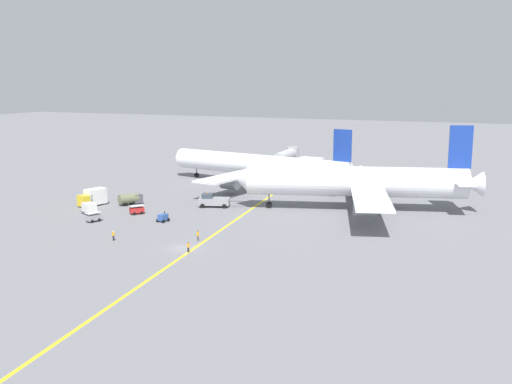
{
  "coord_description": "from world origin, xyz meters",
  "views": [
    {
      "loc": [
        44.92,
        -78.93,
        26.01
      ],
      "look_at": [
        0.31,
        28.39,
        4.0
      ],
      "focal_mm": 42.11,
      "sensor_mm": 36.0,
      "label": 1
    }
  ],
  "objects_px": {
    "airliner_at_gate_left": "(260,165)",
    "gse_catering_truck_tall": "(93,197)",
    "gse_baggage_cart_near_cluster": "(93,217)",
    "pushback_tug": "(213,201)",
    "gse_gpu_cart_small": "(163,217)",
    "ground_crew_marshaller_foreground": "(188,247)",
    "ground_crew_ramp_agent_by_cones": "(198,235)",
    "jet_bridge": "(287,155)",
    "airliner_being_pushed": "(358,182)",
    "gse_baggage_cart_trailing": "(137,210)",
    "ground_crew_wing_walker_right": "(113,235)",
    "gse_fuel_bowser_stubby": "(131,199)",
    "gse_container_dolly_flat": "(89,208)"
  },
  "relations": [
    {
      "from": "airliner_at_gate_left",
      "to": "gse_catering_truck_tall",
      "type": "distance_m",
      "value": 42.94
    },
    {
      "from": "airliner_at_gate_left",
      "to": "gse_baggage_cart_near_cluster",
      "type": "relative_size",
      "value": 17.5
    },
    {
      "from": "pushback_tug",
      "to": "gse_catering_truck_tall",
      "type": "height_order",
      "value": "gse_catering_truck_tall"
    },
    {
      "from": "gse_gpu_cart_small",
      "to": "ground_crew_marshaller_foreground",
      "type": "height_order",
      "value": "gse_gpu_cart_small"
    },
    {
      "from": "ground_crew_marshaller_foreground",
      "to": "ground_crew_ramp_agent_by_cones",
      "type": "height_order",
      "value": "ground_crew_ramp_agent_by_cones"
    },
    {
      "from": "gse_catering_truck_tall",
      "to": "ground_crew_ramp_agent_by_cones",
      "type": "distance_m",
      "value": 36.86
    },
    {
      "from": "jet_bridge",
      "to": "pushback_tug",
      "type": "bearing_deg",
      "value": -85.89
    },
    {
      "from": "airliner_being_pushed",
      "to": "gse_baggage_cart_trailing",
      "type": "bearing_deg",
      "value": -152.77
    },
    {
      "from": "ground_crew_wing_walker_right",
      "to": "gse_fuel_bowser_stubby",
      "type": "bearing_deg",
      "value": 118.47
    },
    {
      "from": "airliner_being_pushed",
      "to": "gse_gpu_cart_small",
      "type": "xyz_separation_m",
      "value": [
        -30.78,
        -23.53,
        -4.96
      ]
    },
    {
      "from": "airliner_at_gate_left",
      "to": "gse_baggage_cart_near_cluster",
      "type": "xyz_separation_m",
      "value": [
        -13.73,
        -47.87,
        -4.03
      ]
    },
    {
      "from": "gse_baggage_cart_trailing",
      "to": "ground_crew_marshaller_foreground",
      "type": "bearing_deg",
      "value": -41.2
    },
    {
      "from": "airliner_at_gate_left",
      "to": "airliner_being_pushed",
      "type": "relative_size",
      "value": 1.13
    },
    {
      "from": "jet_bridge",
      "to": "gse_fuel_bowser_stubby",
      "type": "bearing_deg",
      "value": -101.69
    },
    {
      "from": "gse_catering_truck_tall",
      "to": "ground_crew_marshaller_foreground",
      "type": "relative_size",
      "value": 3.87
    },
    {
      "from": "ground_crew_marshaller_foreground",
      "to": "jet_bridge",
      "type": "relative_size",
      "value": 0.1
    },
    {
      "from": "ground_crew_ramp_agent_by_cones",
      "to": "jet_bridge",
      "type": "xyz_separation_m",
      "value": [
        -13.62,
        81.32,
        3.04
      ]
    },
    {
      "from": "jet_bridge",
      "to": "ground_crew_ramp_agent_by_cones",
      "type": "bearing_deg",
      "value": -80.49
    },
    {
      "from": "gse_catering_truck_tall",
      "to": "jet_bridge",
      "type": "relative_size",
      "value": 0.38
    },
    {
      "from": "pushback_tug",
      "to": "gse_baggage_cart_trailing",
      "type": "bearing_deg",
      "value": -132.23
    },
    {
      "from": "gse_gpu_cart_small",
      "to": "gse_fuel_bowser_stubby",
      "type": "distance_m",
      "value": 17.54
    },
    {
      "from": "gse_gpu_cart_small",
      "to": "gse_baggage_cart_trailing",
      "type": "distance_m",
      "value": 8.8
    },
    {
      "from": "ground_crew_ramp_agent_by_cones",
      "to": "ground_crew_marshaller_foreground",
      "type": "bearing_deg",
      "value": -74.65
    },
    {
      "from": "gse_catering_truck_tall",
      "to": "jet_bridge",
      "type": "bearing_deg",
      "value": 73.32
    },
    {
      "from": "airliner_at_gate_left",
      "to": "gse_container_dolly_flat",
      "type": "xyz_separation_m",
      "value": [
        -18.51,
        -42.91,
        -3.71
      ]
    },
    {
      "from": "pushback_tug",
      "to": "ground_crew_ramp_agent_by_cones",
      "type": "relative_size",
      "value": 5.44
    },
    {
      "from": "airliner_at_gate_left",
      "to": "gse_baggage_cart_near_cluster",
      "type": "bearing_deg",
      "value": -106.01
    },
    {
      "from": "gse_container_dolly_flat",
      "to": "airliner_being_pushed",
      "type": "bearing_deg",
      "value": 26.28
    },
    {
      "from": "gse_container_dolly_flat",
      "to": "ground_crew_marshaller_foreground",
      "type": "distance_m",
      "value": 34.55
    },
    {
      "from": "gse_baggage_cart_near_cluster",
      "to": "gse_container_dolly_flat",
      "type": "bearing_deg",
      "value": 133.88
    },
    {
      "from": "pushback_tug",
      "to": "gse_baggage_cart_trailing",
      "type": "height_order",
      "value": "pushback_tug"
    },
    {
      "from": "ground_crew_wing_walker_right",
      "to": "ground_crew_marshaller_foreground",
      "type": "xyz_separation_m",
      "value": [
        14.62,
        -1.33,
        0.01
      ]
    },
    {
      "from": "jet_bridge",
      "to": "gse_container_dolly_flat",
      "type": "bearing_deg",
      "value": -102.04
    },
    {
      "from": "gse_baggage_cart_trailing",
      "to": "ground_crew_ramp_agent_by_cones",
      "type": "bearing_deg",
      "value": -32.45
    },
    {
      "from": "ground_crew_ramp_agent_by_cones",
      "to": "pushback_tug",
      "type": "bearing_deg",
      "value": 111.1
    },
    {
      "from": "ground_crew_marshaller_foreground",
      "to": "jet_bridge",
      "type": "bearing_deg",
      "value": 99.94
    },
    {
      "from": "airliner_being_pushed",
      "to": "ground_crew_wing_walker_right",
      "type": "relative_size",
      "value": 29.78
    },
    {
      "from": "jet_bridge",
      "to": "gse_baggage_cart_trailing",
      "type": "bearing_deg",
      "value": -95.58
    },
    {
      "from": "gse_container_dolly_flat",
      "to": "gse_baggage_cart_near_cluster",
      "type": "bearing_deg",
      "value": -46.12
    },
    {
      "from": "pushback_tug",
      "to": "gse_baggage_cart_trailing",
      "type": "distance_m",
      "value": 16.0
    },
    {
      "from": "pushback_tug",
      "to": "gse_baggage_cart_near_cluster",
      "type": "bearing_deg",
      "value": -125.81
    },
    {
      "from": "airliner_being_pushed",
      "to": "ground_crew_ramp_agent_by_cones",
      "type": "height_order",
      "value": "airliner_being_pushed"
    },
    {
      "from": "gse_baggage_cart_near_cluster",
      "to": "ground_crew_marshaller_foreground",
      "type": "relative_size",
      "value": 1.91
    },
    {
      "from": "airliner_being_pushed",
      "to": "airliner_at_gate_left",
      "type": "bearing_deg",
      "value": 146.1
    },
    {
      "from": "ground_crew_marshaller_foreground",
      "to": "jet_bridge",
      "type": "distance_m",
      "value": 89.11
    },
    {
      "from": "gse_catering_truck_tall",
      "to": "ground_crew_ramp_agent_by_cones",
      "type": "xyz_separation_m",
      "value": [
        33.17,
        -16.06,
        -0.85
      ]
    },
    {
      "from": "airliner_at_gate_left",
      "to": "gse_catering_truck_tall",
      "type": "relative_size",
      "value": 8.64
    },
    {
      "from": "airliner_at_gate_left",
      "to": "gse_baggage_cart_near_cluster",
      "type": "height_order",
      "value": "airliner_at_gate_left"
    },
    {
      "from": "gse_catering_truck_tall",
      "to": "ground_crew_wing_walker_right",
      "type": "relative_size",
      "value": 3.88
    },
    {
      "from": "gse_baggage_cart_near_cluster",
      "to": "gse_fuel_bowser_stubby",
      "type": "height_order",
      "value": "gse_fuel_bowser_stubby"
    }
  ]
}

